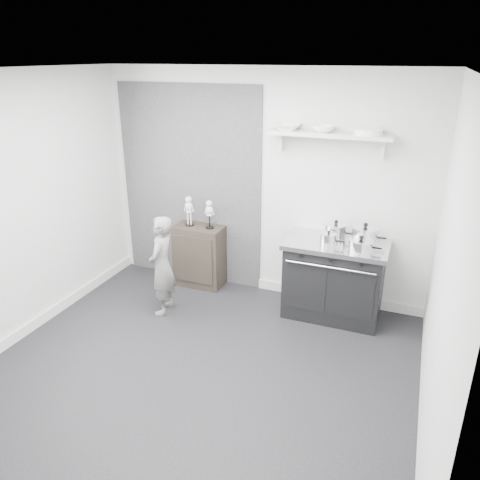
{
  "coord_description": "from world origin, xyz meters",
  "views": [
    {
      "loc": [
        1.73,
        -3.33,
        2.82
      ],
      "look_at": [
        0.06,
        0.95,
        0.98
      ],
      "focal_mm": 35.0,
      "sensor_mm": 36.0,
      "label": 1
    }
  ],
  "objects": [
    {
      "name": "ground",
      "position": [
        0.0,
        0.0,
        0.0
      ],
      "size": [
        4.0,
        4.0,
        0.0
      ],
      "primitive_type": "plane",
      "color": "black",
      "rests_on": "ground"
    },
    {
      "name": "room_shell",
      "position": [
        -0.09,
        0.15,
        1.64
      ],
      "size": [
        4.02,
        3.62,
        2.71
      ],
      "color": "silver",
      "rests_on": "ground"
    },
    {
      "name": "wall_shelf",
      "position": [
        0.8,
        1.68,
        2.01
      ],
      "size": [
        1.3,
        0.26,
        0.24
      ],
      "color": "silver",
      "rests_on": "room_shell"
    },
    {
      "name": "stove",
      "position": [
        0.99,
        1.48,
        0.45
      ],
      "size": [
        1.12,
        0.7,
        0.9
      ],
      "color": "black",
      "rests_on": "ground"
    },
    {
      "name": "side_cabinet",
      "position": [
        -0.76,
        1.61,
        0.4
      ],
      "size": [
        0.62,
        0.36,
        0.8
      ],
      "primitive_type": "cube",
      "color": "black",
      "rests_on": "ground"
    },
    {
      "name": "child",
      "position": [
        -0.84,
        0.82,
        0.58
      ],
      "size": [
        0.34,
        0.46,
        1.17
      ],
      "primitive_type": "imported",
      "rotation": [
        0.0,
        0.0,
        -1.43
      ],
      "color": "slate",
      "rests_on": "ground"
    },
    {
      "name": "pot_back_left",
      "position": [
        0.95,
        1.58,
        0.98
      ],
      "size": [
        0.34,
        0.25,
        0.22
      ],
      "color": "silver",
      "rests_on": "stove"
    },
    {
      "name": "pot_back_right",
      "position": [
        1.27,
        1.55,
        0.99
      ],
      "size": [
        0.37,
        0.28,
        0.24
      ],
      "color": "silver",
      "rests_on": "stove"
    },
    {
      "name": "pot_front_right",
      "position": [
        1.27,
        1.32,
        0.96
      ],
      "size": [
        0.35,
        0.26,
        0.17
      ],
      "color": "silver",
      "rests_on": "stove"
    },
    {
      "name": "pot_front_center",
      "position": [
        0.92,
        1.35,
        0.97
      ],
      "size": [
        0.27,
        0.18,
        0.17
      ],
      "color": "silver",
      "rests_on": "stove"
    },
    {
      "name": "skeleton_full",
      "position": [
        -0.89,
        1.61,
        1.02
      ],
      "size": [
        0.12,
        0.08,
        0.43
      ],
      "primitive_type": null,
      "color": "beige",
      "rests_on": "side_cabinet"
    },
    {
      "name": "skeleton_torso",
      "position": [
        -0.61,
        1.61,
        1.0
      ],
      "size": [
        0.11,
        0.07,
        0.41
      ],
      "primitive_type": null,
      "color": "beige",
      "rests_on": "side_cabinet"
    },
    {
      "name": "bowl_large",
      "position": [
        0.33,
        1.67,
        2.08
      ],
      "size": [
        0.29,
        0.29,
        0.07
      ],
      "primitive_type": "imported",
      "color": "white",
      "rests_on": "wall_shelf"
    },
    {
      "name": "bowl_small",
      "position": [
        0.72,
        1.67,
        2.08
      ],
      "size": [
        0.23,
        0.23,
        0.07
      ],
      "primitive_type": "imported",
      "color": "white",
      "rests_on": "wall_shelf"
    },
    {
      "name": "plate_stack",
      "position": [
        1.19,
        1.67,
        2.07
      ],
      "size": [
        0.28,
        0.28,
        0.06
      ],
      "primitive_type": "cylinder",
      "color": "white",
      "rests_on": "wall_shelf"
    }
  ]
}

